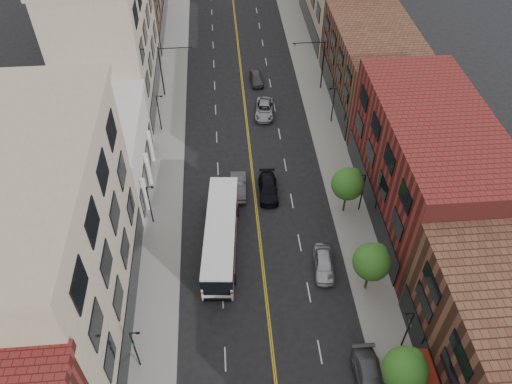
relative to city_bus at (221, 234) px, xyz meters
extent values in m
cube|color=gray|center=(-6.10, 14.86, -1.91)|extent=(4.00, 110.00, 0.15)
cube|color=gray|center=(13.90, 14.86, -1.91)|extent=(4.00, 110.00, 0.15)
cube|color=tan|center=(-13.10, -7.14, 7.02)|extent=(10.00, 22.00, 18.00)
cube|color=silver|center=(-13.10, 10.86, 2.02)|extent=(10.00, 14.00, 8.00)
cube|color=tan|center=(-13.10, 27.86, 7.02)|extent=(10.00, 20.00, 18.00)
cube|color=maroon|center=(20.90, 3.86, 4.02)|extent=(10.00, 22.00, 12.00)
cube|color=#543021|center=(20.90, 24.86, 3.02)|extent=(10.00, 20.00, 10.00)
sphere|color=#23601B|center=(13.20, -16.14, 2.06)|extent=(3.40, 3.40, 3.40)
sphere|color=#23601B|center=(13.70, -15.74, 2.57)|extent=(2.04, 2.04, 2.04)
cylinder|color=black|center=(13.20, -6.14, -0.58)|extent=(0.22, 0.22, 2.50)
sphere|color=#23601B|center=(13.20, -6.14, 2.06)|extent=(3.40, 3.40, 3.40)
sphere|color=#23601B|center=(13.70, -5.74, 2.57)|extent=(2.04, 2.04, 2.04)
cylinder|color=black|center=(13.20, 3.86, -0.58)|extent=(0.22, 0.22, 2.50)
sphere|color=#23601B|center=(13.20, 3.86, 2.06)|extent=(3.40, 3.40, 3.40)
sphere|color=#23601B|center=(13.70, 4.26, 2.57)|extent=(2.04, 2.04, 2.04)
cylinder|color=black|center=(-7.10, -12.14, 0.67)|extent=(0.14, 0.14, 5.00)
cylinder|color=black|center=(-6.75, -12.14, 3.17)|extent=(0.70, 0.10, 0.10)
cube|color=black|center=(-6.50, -12.14, 3.12)|extent=(0.28, 0.14, 0.14)
cube|color=#19592D|center=(-7.10, -12.14, 1.57)|extent=(0.04, 0.55, 0.35)
cylinder|color=black|center=(-7.10, 3.86, 0.67)|extent=(0.14, 0.14, 5.00)
cylinder|color=black|center=(-6.75, 3.86, 3.17)|extent=(0.70, 0.10, 0.10)
cube|color=black|center=(-6.50, 3.86, 3.12)|extent=(0.28, 0.14, 0.14)
cube|color=#19592D|center=(-7.10, 3.86, 1.57)|extent=(0.04, 0.55, 0.35)
cylinder|color=black|center=(-7.10, 19.86, 0.67)|extent=(0.14, 0.14, 5.00)
cylinder|color=black|center=(-6.75, 19.86, 3.17)|extent=(0.70, 0.10, 0.10)
cube|color=black|center=(-6.50, 19.86, 3.12)|extent=(0.28, 0.14, 0.14)
cube|color=#19592D|center=(-7.10, 19.86, 1.57)|extent=(0.04, 0.55, 0.35)
cylinder|color=black|center=(14.90, -12.14, 0.67)|extent=(0.14, 0.14, 5.00)
cylinder|color=black|center=(14.55, -12.14, 3.17)|extent=(0.70, 0.10, 0.10)
cube|color=black|center=(14.30, -12.14, 3.12)|extent=(0.28, 0.14, 0.14)
cube|color=#19592D|center=(14.90, -12.14, 1.57)|extent=(0.04, 0.55, 0.35)
cylinder|color=black|center=(14.90, 3.86, 0.67)|extent=(0.14, 0.14, 5.00)
cylinder|color=black|center=(14.55, 3.86, 3.17)|extent=(0.70, 0.10, 0.10)
cube|color=black|center=(14.30, 3.86, 3.12)|extent=(0.28, 0.14, 0.14)
cube|color=#19592D|center=(14.90, 3.86, 1.57)|extent=(0.04, 0.55, 0.35)
cylinder|color=black|center=(14.90, 19.86, 0.67)|extent=(0.14, 0.14, 5.00)
cylinder|color=black|center=(14.55, 19.86, 3.17)|extent=(0.70, 0.10, 0.10)
cube|color=black|center=(14.30, 19.86, 3.12)|extent=(0.28, 0.14, 0.14)
cube|color=#19592D|center=(14.90, 19.86, 1.57)|extent=(0.04, 0.55, 0.35)
cylinder|color=black|center=(-7.10, 27.86, 1.77)|extent=(0.18, 0.18, 7.20)
cylinder|color=black|center=(-4.90, 27.86, 5.17)|extent=(4.40, 0.12, 0.12)
imported|color=black|center=(-3.10, 27.86, 4.77)|extent=(0.15, 0.18, 0.90)
cylinder|color=black|center=(14.90, 27.86, 1.77)|extent=(0.18, 0.18, 7.20)
cylinder|color=black|center=(12.70, 27.86, 5.17)|extent=(4.40, 0.12, 0.12)
imported|color=black|center=(10.90, 27.86, 4.77)|extent=(0.15, 0.18, 0.90)
cube|color=silver|center=(0.00, 0.01, -0.17)|extent=(4.00, 13.39, 3.19)
cube|color=black|center=(0.00, 0.01, 0.60)|extent=(4.04, 13.44, 1.15)
cube|color=red|center=(0.00, 0.01, -0.50)|extent=(4.04, 13.44, 0.24)
cube|color=black|center=(-0.58, -6.58, 0.11)|extent=(2.41, 0.27, 1.76)
cylinder|color=black|center=(-1.83, -4.24, -1.45)|extent=(0.40, 1.08, 1.06)
cylinder|color=black|center=(1.06, -4.50, -1.45)|extent=(0.40, 1.08, 1.06)
cylinder|color=black|center=(-1.06, 4.52, -1.45)|extent=(0.40, 1.08, 1.06)
cylinder|color=black|center=(1.83, 4.26, -1.45)|extent=(0.40, 1.08, 1.06)
imported|color=#56565C|center=(11.30, -15.24, -1.17)|extent=(2.34, 5.59, 1.61)
imported|color=#B1B4B9|center=(9.70, -3.60, -1.18)|extent=(2.34, 4.88, 1.61)
imported|color=#505055|center=(2.10, 7.86, -1.16)|extent=(2.00, 5.06, 1.64)
imported|color=black|center=(5.40, 7.23, -1.24)|extent=(2.23, 5.18, 1.49)
imported|color=#9A9CA1|center=(6.37, 22.37, -1.24)|extent=(3.11, 5.60, 1.48)
imported|color=#434448|center=(5.95, 30.20, -1.26)|extent=(1.93, 4.32, 1.44)
camera|label=1|loc=(0.86, -32.26, 37.14)|focal=35.00mm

